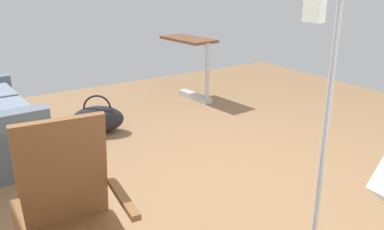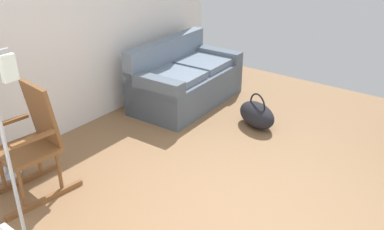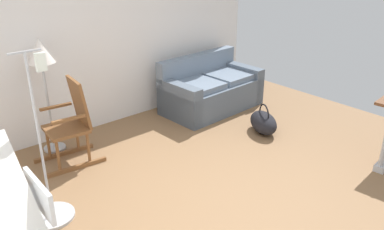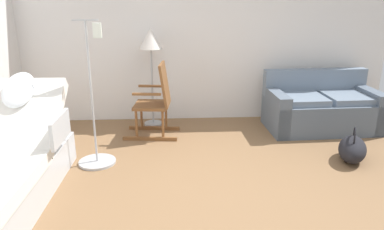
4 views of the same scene
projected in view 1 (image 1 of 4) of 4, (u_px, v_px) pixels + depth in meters
ground_plane at (236, 177)px, 3.56m from camera, size 7.04×7.04×0.00m
rocking_chair at (73, 230)px, 1.98m from camera, size 0.81×0.55×1.05m
overbed_table at (192, 61)px, 5.61m from camera, size 0.86×0.48×0.84m
duffel_bag at (98, 119)px, 4.51m from camera, size 0.53×0.64×0.43m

